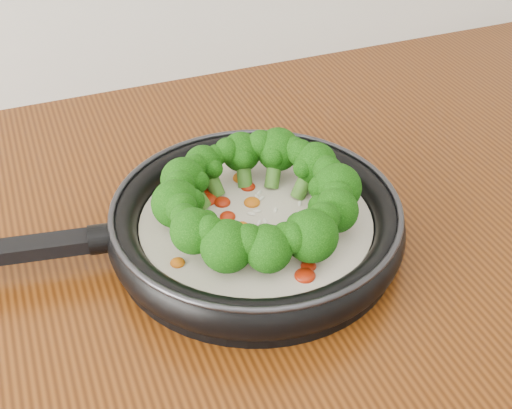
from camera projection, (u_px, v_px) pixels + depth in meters
name	position (u px, v px, depth m)	size (l,w,h in m)	color
skillet	(254.00, 217.00, 0.68)	(0.49, 0.35, 0.09)	black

